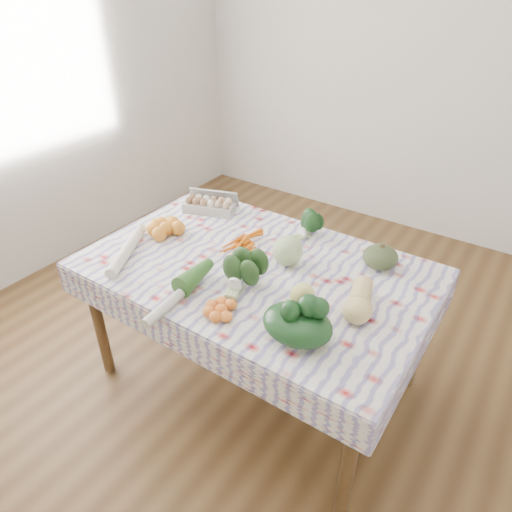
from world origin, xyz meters
TOP-DOWN VIEW (x-y plane):
  - ground at (0.00, 0.00)m, footprint 4.50×4.50m
  - wall_back at (0.00, 2.25)m, footprint 4.00×0.04m
  - dining_table at (0.00, 0.00)m, footprint 1.60×1.00m
  - tablecloth at (0.00, 0.00)m, footprint 1.66×1.06m
  - egg_carton at (-0.55, 0.32)m, footprint 0.32×0.21m
  - carrot_bunch at (-0.14, 0.11)m, footprint 0.24×0.22m
  - kale_bunch at (0.08, 0.40)m, footprint 0.19×0.18m
  - kabocha_squash at (0.50, 0.34)m, footprint 0.22×0.22m
  - cabbage at (0.12, 0.10)m, footprint 0.17×0.17m
  - butternut_squash at (0.55, -0.03)m, footprint 0.19×0.28m
  - orange_cluster at (-0.57, -0.02)m, footprint 0.32×0.32m
  - broccoli at (0.03, -0.18)m, footprint 0.21×0.21m
  - mandarin_cluster at (0.08, -0.38)m, footprint 0.23×0.23m
  - grapefruit at (0.33, -0.14)m, footprint 0.14×0.14m
  - spinach_bag at (0.41, -0.32)m, footprint 0.35×0.33m
  - daikon at (-0.58, -0.30)m, footprint 0.24×0.38m
  - leek at (-0.13, -0.40)m, footprint 0.09×0.46m

SIDE VIEW (x-z plane):
  - ground at x=0.00m, z-range 0.00..0.00m
  - dining_table at x=0.00m, z-range 0.30..1.05m
  - tablecloth at x=0.00m, z-range 0.75..0.76m
  - carrot_bunch at x=-0.14m, z-range 0.76..0.80m
  - leek at x=-0.13m, z-range 0.76..0.81m
  - mandarin_cluster at x=0.08m, z-range 0.76..0.82m
  - daikon at x=-0.58m, z-range 0.76..0.82m
  - egg_carton at x=-0.55m, z-range 0.76..0.84m
  - orange_cluster at x=-0.57m, z-range 0.76..0.85m
  - grapefruit at x=0.33m, z-range 0.76..0.87m
  - kabocha_squash at x=0.50m, z-range 0.76..0.87m
  - butternut_squash at x=0.55m, z-range 0.76..0.88m
  - broccoli at x=0.03m, z-range 0.76..0.89m
  - spinach_bag at x=0.41m, z-range 0.76..0.89m
  - kale_bunch at x=0.08m, z-range 0.76..0.89m
  - cabbage at x=0.12m, z-range 0.76..0.91m
  - wall_back at x=0.00m, z-range 0.00..2.80m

